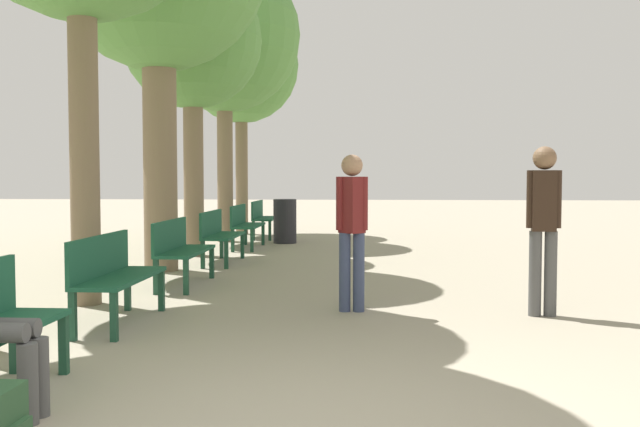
{
  "coord_description": "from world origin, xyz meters",
  "views": [
    {
      "loc": [
        0.41,
        -3.73,
        1.43
      ],
      "look_at": [
        -0.19,
        5.04,
        0.97
      ],
      "focal_mm": 40.0,
      "sensor_mm": 36.0,
      "label": 1
    }
  ],
  "objects": [
    {
      "name": "trash_bin",
      "position": [
        -1.38,
        11.45,
        0.47
      ],
      "size": [
        0.5,
        0.5,
        0.94
      ],
      "color": "#232328",
      "rests_on": "ground_plane"
    },
    {
      "name": "bench_row_2",
      "position": [
        -2.06,
        5.39,
        0.52
      ],
      "size": [
        0.46,
        1.51,
        0.86
      ],
      "color": "#195138",
      "rests_on": "ground_plane"
    },
    {
      "name": "bench_row_3",
      "position": [
        -2.06,
        7.83,
        0.52
      ],
      "size": [
        0.46,
        1.51,
        0.86
      ],
      "color": "#195138",
      "rests_on": "ground_plane"
    },
    {
      "name": "tree_row_5",
      "position": [
        -2.74,
        13.8,
        4.14
      ],
      "size": [
        2.84,
        2.84,
        5.59
      ],
      "color": "#7A664C",
      "rests_on": "ground_plane"
    },
    {
      "name": "bench_row_5",
      "position": [
        -2.06,
        12.7,
        0.52
      ],
      "size": [
        0.46,
        1.51,
        0.86
      ],
      "color": "#195138",
      "rests_on": "ground_plane"
    },
    {
      "name": "bench_row_1",
      "position": [
        -2.06,
        2.95,
        0.52
      ],
      "size": [
        0.46,
        1.51,
        0.86
      ],
      "color": "#195138",
      "rests_on": "ground_plane"
    },
    {
      "name": "pedestrian_near",
      "position": [
        0.24,
        3.77,
        0.95
      ],
      "size": [
        0.34,
        0.3,
        1.66
      ],
      "color": "#384260",
      "rests_on": "ground_plane"
    },
    {
      "name": "tree_row_4",
      "position": [
        -2.74,
        11.75,
        4.46
      ],
      "size": [
        3.32,
        3.32,
        6.16
      ],
      "color": "#7A664C",
      "rests_on": "ground_plane"
    },
    {
      "name": "pedestrian_mid",
      "position": [
        2.2,
        3.66,
        1.0
      ],
      "size": [
        0.35,
        0.24,
        1.74
      ],
      "color": "#4C4C4C",
      "rests_on": "ground_plane"
    },
    {
      "name": "tree_row_3",
      "position": [
        -2.74,
        8.93,
        3.83
      ],
      "size": [
        2.5,
        2.5,
        5.14
      ],
      "color": "#7A664C",
      "rests_on": "ground_plane"
    },
    {
      "name": "bench_row_4",
      "position": [
        -2.06,
        10.26,
        0.52
      ],
      "size": [
        0.46,
        1.51,
        0.86
      ],
      "color": "#195138",
      "rests_on": "ground_plane"
    }
  ]
}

